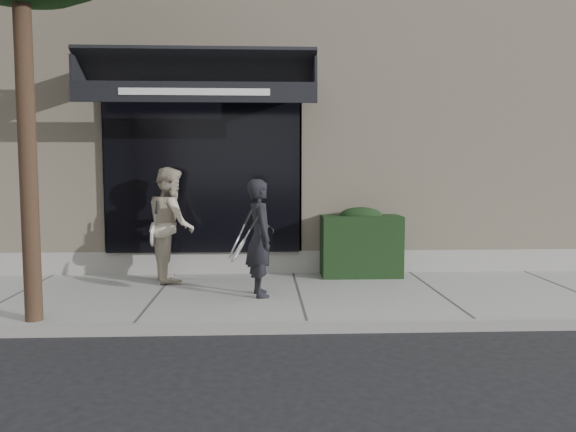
{
  "coord_description": "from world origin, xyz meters",
  "views": [
    {
      "loc": [
        -0.51,
        -7.88,
        1.91
      ],
      "look_at": [
        -0.13,
        0.6,
        1.17
      ],
      "focal_mm": 35.0,
      "sensor_mm": 36.0,
      "label": 1
    }
  ],
  "objects": [
    {
      "name": "pedestrian_front",
      "position": [
        -0.56,
        -0.15,
        0.93
      ],
      "size": [
        0.68,
        0.81,
        1.63
      ],
      "color": "black",
      "rests_on": "sidewalk"
    },
    {
      "name": "hedge",
      "position": [
        1.1,
        1.25,
        0.66
      ],
      "size": [
        1.3,
        0.7,
        1.14
      ],
      "color": "black",
      "rests_on": "sidewalk"
    },
    {
      "name": "curb",
      "position": [
        0.0,
        -1.55,
        0.07
      ],
      "size": [
        20.0,
        0.1,
        0.14
      ],
      "primitive_type": "cube",
      "color": "gray",
      "rests_on": "ground"
    },
    {
      "name": "building_facade",
      "position": [
        -0.01,
        4.96,
        2.74
      ],
      "size": [
        14.3,
        8.04,
        5.64
      ],
      "color": "beige",
      "rests_on": "ground"
    },
    {
      "name": "sidewalk",
      "position": [
        0.0,
        0.0,
        0.06
      ],
      "size": [
        20.0,
        3.0,
        0.12
      ],
      "primitive_type": "cube",
      "color": "gray",
      "rests_on": "ground"
    },
    {
      "name": "ground",
      "position": [
        0.0,
        0.0,
        0.0
      ],
      "size": [
        80.0,
        80.0,
        0.0
      ],
      "primitive_type": "plane",
      "color": "black",
      "rests_on": "ground"
    },
    {
      "name": "pedestrian_back",
      "position": [
        -1.96,
        0.98,
        1.02
      ],
      "size": [
        0.9,
        1.03,
        1.8
      ],
      "color": "#BFB199",
      "rests_on": "sidewalk"
    }
  ]
}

